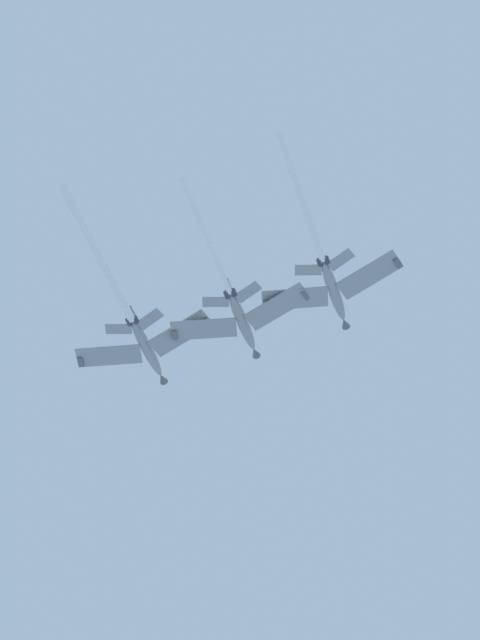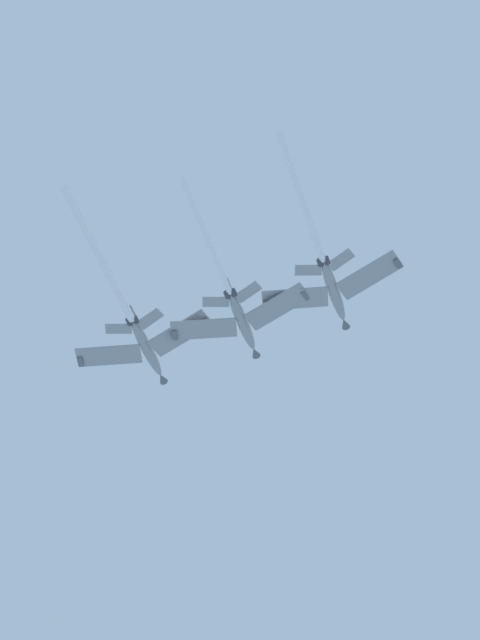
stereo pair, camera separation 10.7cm
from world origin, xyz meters
name	(u,v)px [view 2 (the right image)]	position (x,y,z in m)	size (l,w,h in m)	color
jet_inner_left	(130,315)	(21.24, -5.61, 165.80)	(27.74, 25.94, 17.45)	gray
jet_centre	(235,305)	(14.44, -18.24, 166.02)	(25.01, 23.42, 16.39)	gray
jet_inner_right	(326,268)	(4.96, -27.45, 165.94)	(26.07, 24.54, 16.22)	gray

